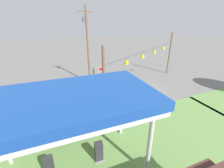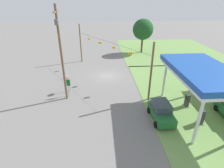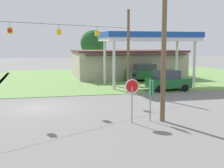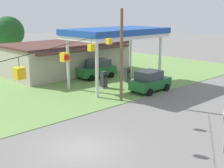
{
  "view_description": "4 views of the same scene",
  "coord_description": "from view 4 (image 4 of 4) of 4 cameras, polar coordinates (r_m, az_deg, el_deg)",
  "views": [
    {
      "loc": [
        11.95,
        16.9,
        9.4
      ],
      "look_at": [
        5.69,
        0.94,
        2.15
      ],
      "focal_mm": 24.0,
      "sensor_mm": 36.0,
      "label": 1
    },
    {
      "loc": [
        27.24,
        -0.96,
        11.83
      ],
      "look_at": [
        5.99,
        0.41,
        1.4
      ],
      "focal_mm": 28.0,
      "sensor_mm": 36.0,
      "label": 2
    },
    {
      "loc": [
        -0.07,
        -22.17,
        4.47
      ],
      "look_at": [
        5.67,
        1.33,
        1.35
      ],
      "focal_mm": 50.0,
      "sensor_mm": 36.0,
      "label": 3
    },
    {
      "loc": [
        -9.65,
        -12.55,
        7.37
      ],
      "look_at": [
        3.9,
        1.71,
        2.7
      ],
      "focal_mm": 50.0,
      "sensor_mm": 36.0,
      "label": 4
    }
  ],
  "objects": [
    {
      "name": "gas_station_store",
      "position": [
        38.04,
        -8.41,
        4.84
      ],
      "size": [
        14.4,
        8.64,
        3.62
      ],
      "color": "#B2A893",
      "rests_on": "ground"
    },
    {
      "name": "ground_plane",
      "position": [
        17.46,
        -5.54,
        -11.66
      ],
      "size": [
        160.0,
        160.0,
        0.0
      ],
      "primitive_type": "plane",
      "color": "slate"
    },
    {
      "name": "grass_verge_station_corner",
      "position": [
        39.28,
        -6.44,
        2.5
      ],
      "size": [
        36.0,
        28.0,
        0.04
      ],
      "primitive_type": "cube",
      "color": "#6B934C",
      "rests_on": "ground"
    },
    {
      "name": "fuel_pump_near",
      "position": [
        29.99,
        -1.49,
        0.69
      ],
      "size": [
        0.71,
        0.56,
        1.66
      ],
      "color": "gray",
      "rests_on": "ground"
    },
    {
      "name": "gas_station_canopy",
      "position": [
        30.47,
        0.77,
        9.15
      ],
      "size": [
        9.98,
        5.56,
        5.66
      ],
      "color": "silver",
      "rests_on": "ground"
    },
    {
      "name": "car_at_pumps_rear",
      "position": [
        34.45,
        -2.71,
        2.78
      ],
      "size": [
        4.42,
        2.38,
        2.09
      ],
      "rotation": [
        0.0,
        0.0,
        3.06
      ],
      "color": "#1E602D",
      "rests_on": "ground"
    },
    {
      "name": "car_at_pumps_front",
      "position": [
        28.86,
        6.96,
        0.52
      ],
      "size": [
        4.12,
        2.18,
        1.98
      ],
      "rotation": [
        0.0,
        0.0,
        0.02
      ],
      "color": "#1E602D",
      "rests_on": "ground"
    },
    {
      "name": "tree_behind_station",
      "position": [
        43.08,
        -18.4,
        8.98
      ],
      "size": [
        4.05,
        4.05,
        6.63
      ],
      "color": "#4C3828",
      "rests_on": "ground"
    },
    {
      "name": "fuel_pump_far",
      "position": [
        32.23,
        2.83,
        1.57
      ],
      "size": [
        0.71,
        0.56,
        1.66
      ],
      "color": "gray",
      "rests_on": "ground"
    },
    {
      "name": "signal_span_gantry",
      "position": [
        16.15,
        -5.83,
        1.7
      ],
      "size": [
        16.4,
        10.24,
        7.51
      ],
      "color": "brown",
      "rests_on": "ground"
    }
  ]
}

